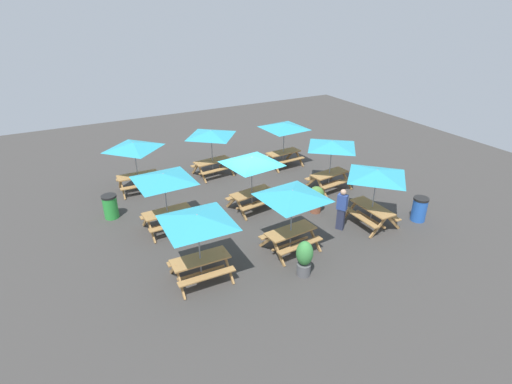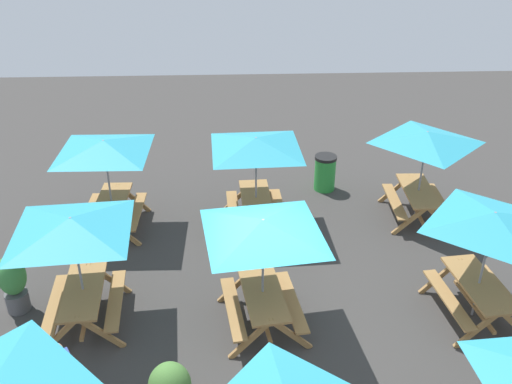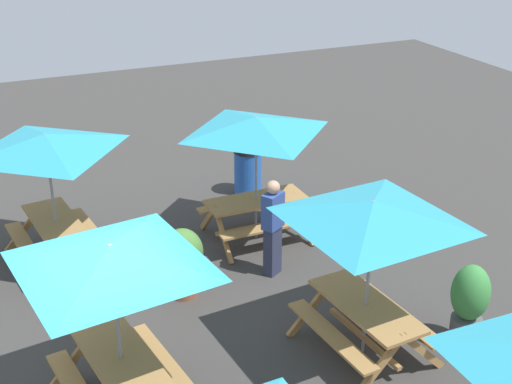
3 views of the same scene
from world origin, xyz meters
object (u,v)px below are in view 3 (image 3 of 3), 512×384
(picnic_table_1, at_px, (256,134))
(person_standing, at_px, (273,225))
(picnic_table_7, at_px, (372,223))
(potted_plant_0, at_px, (183,258))
(potted_plant_1, at_px, (469,302))
(trash_bin_blue, at_px, (248,170))
(picnic_table_8, at_px, (47,152))
(picnic_table_3, at_px, (112,269))

(picnic_table_1, distance_m, person_standing, 1.71)
(picnic_table_7, distance_m, potted_plant_0, 3.27)
(person_standing, bearing_deg, picnic_table_7, 65.71)
(picnic_table_1, height_order, potted_plant_1, picnic_table_1)
(picnic_table_7, xyz_separation_m, person_standing, (2.41, 0.26, -1.10))
(trash_bin_blue, xyz_separation_m, potted_plant_1, (-5.98, -0.76, 0.17))
(picnic_table_1, bearing_deg, picnic_table_8, -9.77)
(picnic_table_3, distance_m, picnic_table_7, 3.32)
(picnic_table_1, height_order, potted_plant_0, picnic_table_1)
(picnic_table_8, distance_m, potted_plant_0, 2.81)
(picnic_table_8, bearing_deg, person_standing, -126.99)
(picnic_table_1, distance_m, picnic_table_3, 4.81)
(trash_bin_blue, height_order, potted_plant_1, potted_plant_1)
(picnic_table_1, relative_size, person_standing, 1.40)
(picnic_table_1, distance_m, trash_bin_blue, 2.49)
(picnic_table_1, distance_m, picnic_table_8, 3.46)
(picnic_table_8, bearing_deg, picnic_table_7, -147.86)
(potted_plant_1, bearing_deg, potted_plant_0, 49.21)
(picnic_table_8, distance_m, potted_plant_1, 6.84)
(picnic_table_1, bearing_deg, trash_bin_blue, -109.28)
(picnic_table_3, xyz_separation_m, trash_bin_blue, (5.36, -3.98, -1.49))
(picnic_table_1, xyz_separation_m, potted_plant_1, (-4.10, -1.41, -1.32))
(potted_plant_1, height_order, person_standing, person_standing)
(picnic_table_1, height_order, trash_bin_blue, picnic_table_1)
(picnic_table_8, distance_m, person_standing, 3.81)
(picnic_table_7, xyz_separation_m, trash_bin_blue, (5.57, -0.66, -1.49))
(picnic_table_1, relative_size, picnic_table_3, 0.83)
(picnic_table_7, distance_m, person_standing, 2.67)
(picnic_table_1, relative_size, trash_bin_blue, 2.38)
(person_standing, bearing_deg, picnic_table_3, 5.35)
(picnic_table_8, height_order, person_standing, picnic_table_8)
(trash_bin_blue, distance_m, person_standing, 3.32)
(picnic_table_3, height_order, picnic_table_7, same)
(picnic_table_3, bearing_deg, person_standing, -61.97)
(trash_bin_blue, height_order, person_standing, person_standing)
(picnic_table_8, bearing_deg, potted_plant_0, -146.21)
(picnic_table_7, height_order, potted_plant_1, picnic_table_7)
(picnic_table_7, bearing_deg, picnic_table_8, 33.74)
(picnic_table_7, xyz_separation_m, picnic_table_8, (4.27, 3.40, 0.00))
(picnic_table_7, height_order, potted_plant_0, picnic_table_7)
(picnic_table_3, bearing_deg, trash_bin_blue, -44.31)
(person_standing, bearing_deg, picnic_table_8, -61.03)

